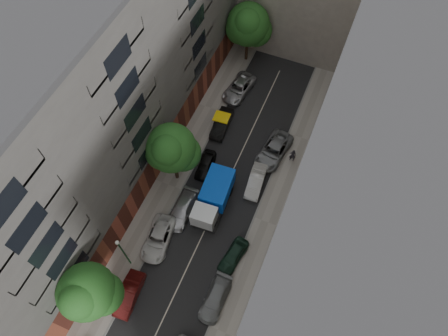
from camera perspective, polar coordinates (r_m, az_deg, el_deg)
The scene contains 22 objects.
ground at distance 40.60m, azimuth -0.97°, elevation -5.12°, with size 120.00×120.00×0.00m, color #4C4C49.
road_surface at distance 40.59m, azimuth -0.97°, elevation -5.12°, with size 8.00×44.00×0.02m, color black.
sidewalk_left at distance 41.88m, azimuth -7.91°, elevation -2.41°, with size 3.00×44.00×0.15m, color gray.
sidewalk_right at distance 39.91m, azimuth 6.38°, elevation -7.80°, with size 3.00×44.00×0.15m, color gray.
building_left at distance 36.01m, azimuth -17.69°, elevation 8.14°, with size 8.00×44.00×20.00m, color #474543.
building_right at distance 31.21m, azimuth 17.70°, elevation -4.08°, with size 8.00×44.00×20.00m, color tan.
tarp_truck at distance 39.19m, azimuth -1.49°, elevation -4.15°, with size 2.82×6.31×2.85m.
car_left_1 at distance 37.87m, azimuth -13.42°, elevation -17.11°, with size 1.49×4.26×1.40m, color #4D100F.
car_left_2 at distance 38.93m, azimuth -9.37°, elevation -9.91°, with size 2.27×4.93×1.37m, color silver.
car_left_3 at distance 39.79m, azimuth -5.97°, elevation -5.92°, with size 1.90×4.66×1.35m, color #B4B4B9.
car_left_4 at distance 42.06m, azimuth -2.66°, elevation 0.45°, with size 1.51×3.75×1.28m, color black.
car_left_5 at distance 44.93m, azimuth -0.33°, elevation 6.39°, with size 1.54×4.41×1.45m, color black.
car_left_6 at distance 48.29m, azimuth 2.14°, elevation 11.34°, with size 2.38×5.16×1.44m, color #B1B2B6.
car_right_1 at distance 36.90m, azimuth -1.24°, elevation -18.15°, with size 1.82×4.47×1.30m, color slate.
car_right_2 at distance 37.91m, azimuth 1.34°, elevation -12.42°, with size 1.55×3.86×1.31m, color black.
car_right_3 at distance 41.12m, azimuth 4.59°, elevation -1.87°, with size 1.47×4.23×1.39m, color silver.
car_right_4 at distance 43.16m, azimuth 7.11°, elevation 2.49°, with size 2.50×5.43×1.51m, color gray.
tree_near at distance 33.74m, azimuth -18.93°, elevation -16.63°, with size 4.89×4.54×7.90m.
tree_mid at distance 37.50m, azimuth -7.46°, elevation 2.55°, with size 5.08×4.78×8.07m.
tree_far at distance 48.94m, azimuth 3.52°, elevation 19.56°, with size 5.30×5.03×7.90m.
lamp_post at distance 35.92m, azimuth -14.31°, elevation -11.35°, with size 0.36×0.36×5.66m.
pedestrian at distance 42.72m, azimuth 9.77°, elevation 1.78°, with size 0.68×0.45×1.88m, color black.
Camera 1 is at (7.32, -15.75, 36.70)m, focal length 32.00 mm.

